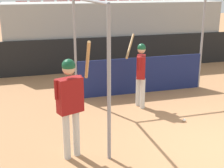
{
  "coord_description": "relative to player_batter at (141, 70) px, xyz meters",
  "views": [
    {
      "loc": [
        -3.72,
        -4.73,
        3.08
      ],
      "look_at": [
        -1.87,
        1.57,
        1.04
      ],
      "focal_mm": 50.0,
      "sensor_mm": 36.0,
      "label": 1
    }
  ],
  "objects": [
    {
      "name": "ground_plane",
      "position": [
        0.79,
        -2.62,
        -1.03
      ],
      "size": [
        60.0,
        60.0,
        0.0
      ],
      "primitive_type": "plane",
      "color": "#A8754C"
    },
    {
      "name": "bleacher_section",
      "position": [
        0.79,
        5.3,
        0.24
      ],
      "size": [
        8.7,
        2.4,
        2.56
      ],
      "color": "#9E9E99",
      "rests_on": "ground"
    },
    {
      "name": "baseball",
      "position": [
        0.67,
        -1.23,
        -1.0
      ],
      "size": [
        0.07,
        0.07,
        0.07
      ],
      "color": "white",
      "rests_on": "ground"
    },
    {
      "name": "batting_cage",
      "position": [
        0.47,
        0.46,
        0.16
      ],
      "size": [
        4.04,
        3.5,
        2.86
      ],
      "color": "gray",
      "rests_on": "ground"
    },
    {
      "name": "outfield_wall",
      "position": [
        0.79,
        4.04,
        -0.39
      ],
      "size": [
        24.0,
        0.12,
        1.28
      ],
      "color": "black",
      "rests_on": "ground"
    },
    {
      "name": "player_waiting",
      "position": [
        -2.17,
        -2.08,
        0.14
      ],
      "size": [
        0.7,
        0.6,
        2.22
      ],
      "rotation": [
        0.0,
        0.0,
        0.36
      ],
      "color": "silver",
      "rests_on": "ground"
    },
    {
      "name": "player_batter",
      "position": [
        0.0,
        0.0,
        0.0
      ],
      "size": [
        0.6,
        0.92,
        1.89
      ],
      "rotation": [
        0.0,
        0.0,
        1.17
      ],
      "color": "silver",
      "rests_on": "ground"
    }
  ]
}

